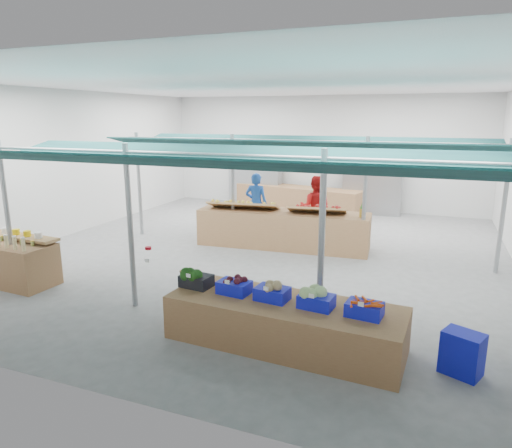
% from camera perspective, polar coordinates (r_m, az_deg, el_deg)
% --- Properties ---
extents(floor, '(13.00, 13.00, 0.00)m').
position_cam_1_polar(floor, '(11.83, 0.59, -3.62)').
color(floor, slate).
rests_on(floor, ground).
extents(hall, '(13.00, 13.00, 13.00)m').
position_cam_1_polar(hall, '(12.70, 2.95, 9.69)').
color(hall, silver).
rests_on(hall, ground).
extents(pole_grid, '(10.00, 4.60, 3.00)m').
position_cam_1_polar(pole_grid, '(9.56, 1.11, 3.45)').
color(pole_grid, gray).
rests_on(pole_grid, floor).
extents(awnings, '(9.50, 7.08, 0.30)m').
position_cam_1_polar(awnings, '(9.44, 1.14, 9.25)').
color(awnings, '#0A262D').
rests_on(awnings, pole_grid).
extents(back_shelving_left, '(2.00, 0.50, 2.00)m').
position_cam_1_polar(back_shelving_left, '(17.99, -0.09, 5.52)').
color(back_shelving_left, '#B23F33').
rests_on(back_shelving_left, floor).
extents(back_shelving_right, '(2.00, 0.50, 2.00)m').
position_cam_1_polar(back_shelving_right, '(16.89, 14.32, 4.59)').
color(back_shelving_right, '#B23F33').
rests_on(back_shelving_right, floor).
extents(bottle_shelf, '(2.02, 1.27, 1.16)m').
position_cam_1_polar(bottle_shelf, '(10.94, -28.18, -4.09)').
color(bottle_shelf, brown).
rests_on(bottle_shelf, floor).
extents(veg_counter, '(3.67, 1.40, 0.70)m').
position_cam_1_polar(veg_counter, '(7.18, 3.52, -12.27)').
color(veg_counter, brown).
rests_on(veg_counter, floor).
extents(fruit_counter, '(4.63, 1.42, 0.98)m').
position_cam_1_polar(fruit_counter, '(12.28, 3.37, -0.65)').
color(fruit_counter, brown).
rests_on(fruit_counter, floor).
extents(far_counter, '(4.96, 1.86, 0.88)m').
position_cam_1_polar(far_counter, '(17.21, 5.21, 3.21)').
color(far_counter, brown).
rests_on(far_counter, floor).
extents(crate_stack, '(0.61, 0.53, 0.61)m').
position_cam_1_polar(crate_stack, '(7.04, 24.37, -14.53)').
color(crate_stack, '#1117B9').
rests_on(crate_stack, floor).
extents(vendor_left, '(0.70, 0.48, 1.82)m').
position_cam_1_polar(vendor_left, '(13.59, 0.01, 2.58)').
color(vendor_left, '#17449A').
rests_on(vendor_left, floor).
extents(vendor_right, '(0.94, 0.75, 1.82)m').
position_cam_1_polar(vendor_right, '(13.06, 7.39, 2.02)').
color(vendor_right, '#B51617').
rests_on(vendor_right, floor).
extents(crate_broccoli, '(0.54, 0.43, 0.35)m').
position_cam_1_polar(crate_broccoli, '(7.63, -7.47, -6.64)').
color(crate_broccoli, black).
rests_on(crate_broccoli, veg_counter).
extents(crate_beets, '(0.54, 0.43, 0.29)m').
position_cam_1_polar(crate_beets, '(7.31, -2.73, -7.65)').
color(crate_beets, '#1117B9').
rests_on(crate_beets, veg_counter).
extents(crate_celeriac, '(0.54, 0.43, 0.31)m').
position_cam_1_polar(crate_celeriac, '(7.05, 2.04, -8.36)').
color(crate_celeriac, '#1117B9').
rests_on(crate_celeriac, veg_counter).
extents(crate_cabbage, '(0.54, 0.43, 0.35)m').
position_cam_1_polar(crate_cabbage, '(6.83, 7.57, -9.09)').
color(crate_cabbage, '#1117B9').
rests_on(crate_cabbage, veg_counter).
extents(crate_carrots, '(0.54, 0.43, 0.29)m').
position_cam_1_polar(crate_carrots, '(6.70, 13.40, -10.24)').
color(crate_carrots, '#1117B9').
rests_on(crate_carrots, veg_counter).
extents(sparrow, '(0.12, 0.09, 0.11)m').
position_cam_1_polar(sparrow, '(7.58, -9.02, -6.10)').
color(sparrow, brown).
rests_on(sparrow, crate_broccoli).
extents(pole_ribbon, '(0.12, 0.12, 0.28)m').
position_cam_1_polar(pole_ribbon, '(8.58, -13.34, -3.10)').
color(pole_ribbon, '#B10B19').
rests_on(pole_ribbon, pole_grid).
extents(apple_heap_yellow, '(1.98, 0.97, 0.27)m').
position_cam_1_polar(apple_heap_yellow, '(12.33, -1.62, 2.55)').
color(apple_heap_yellow, '#997247').
rests_on(apple_heap_yellow, fruit_counter).
extents(apple_heap_red, '(1.59, 0.91, 0.27)m').
position_cam_1_polar(apple_heap_red, '(11.85, 7.62, 1.99)').
color(apple_heap_red, '#997247').
rests_on(apple_heap_red, fruit_counter).
extents(pineapple, '(0.14, 0.14, 0.39)m').
position_cam_1_polar(pineapple, '(11.72, 13.13, 1.71)').
color(pineapple, '#8C6019').
rests_on(pineapple, fruit_counter).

